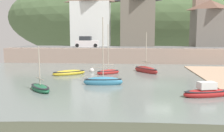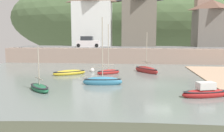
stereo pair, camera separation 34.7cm
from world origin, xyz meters
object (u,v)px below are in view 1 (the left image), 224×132
(waterfront_building_right, at_px, (210,23))
(parked_car_near_slipway, at_px, (87,43))
(waterfront_building_centre, at_px, (137,18))
(dinghy_open_wooden, at_px, (40,88))
(motorboat_with_cabin, at_px, (206,92))
(mooring_buoy, at_px, (92,70))
(rowboat_small_beached, at_px, (69,73))
(sailboat_nearest_shore, at_px, (108,72))
(sailboat_far_left, at_px, (146,70))
(sailboat_white_hull, at_px, (103,81))
(waterfront_building_left, at_px, (91,19))
(church_with_spire, at_px, (201,7))

(waterfront_building_right, xyz_separation_m, parked_car_near_slipway, (-22.90, -4.50, -3.61))
(waterfront_building_centre, distance_m, dinghy_open_wooden, 30.85)
(dinghy_open_wooden, distance_m, motorboat_with_cabin, 13.63)
(waterfront_building_right, distance_m, mooring_buoy, 27.55)
(rowboat_small_beached, xyz_separation_m, sailboat_nearest_shore, (4.58, 0.93, 0.05))
(rowboat_small_beached, height_order, sailboat_far_left, sailboat_far_left)
(rowboat_small_beached, height_order, sailboat_white_hull, sailboat_white_hull)
(waterfront_building_right, xyz_separation_m, mooring_buoy, (-19.78, -18.00, -6.63))
(waterfront_building_left, relative_size, mooring_buoy, 16.86)
(dinghy_open_wooden, distance_m, sailboat_far_left, 14.34)
(sailboat_nearest_shore, bearing_deg, sailboat_white_hull, -120.32)
(sailboat_white_hull, bearing_deg, sailboat_nearest_shore, 85.67)
(sailboat_white_hull, distance_m, parked_car_near_slipway, 22.02)
(church_with_spire, relative_size, mooring_buoy, 25.10)
(dinghy_open_wooden, bearing_deg, sailboat_white_hull, 78.00)
(waterfront_building_right, bearing_deg, sailboat_far_left, -125.89)
(waterfront_building_left, distance_m, rowboat_small_beached, 21.64)
(dinghy_open_wooden, height_order, sailboat_far_left, sailboat_far_left)
(rowboat_small_beached, relative_size, motorboat_with_cabin, 1.01)
(waterfront_building_centre, distance_m, church_with_spire, 13.80)
(church_with_spire, distance_m, sailboat_white_hull, 35.44)
(waterfront_building_right, height_order, motorboat_with_cabin, waterfront_building_right)
(waterfront_building_left, relative_size, sailboat_nearest_shore, 1.69)
(waterfront_building_centre, xyz_separation_m, mooring_buoy, (-6.05, -18.00, -7.69))
(waterfront_building_right, xyz_separation_m, sailboat_far_left, (-12.94, -17.89, -6.49))
(dinghy_open_wooden, bearing_deg, rowboat_small_beached, 135.33)
(dinghy_open_wooden, height_order, parked_car_near_slipway, parked_car_near_slipway)
(waterfront_building_left, bearing_deg, sailboat_far_left, -61.04)
(sailboat_nearest_shore, xyz_separation_m, sailboat_white_hull, (0.12, -6.24, 0.07))
(rowboat_small_beached, height_order, sailboat_nearest_shore, sailboat_nearest_shore)
(waterfront_building_right, bearing_deg, dinghy_open_wooden, -128.24)
(motorboat_with_cabin, relative_size, mooring_buoy, 6.58)
(waterfront_building_right, xyz_separation_m, church_with_spire, (-0.74, 4.00, 3.48))
(sailboat_nearest_shore, bearing_deg, parked_car_near_slipway, 78.31)
(waterfront_building_centre, relative_size, sailboat_far_left, 2.06)
(motorboat_with_cabin, height_order, parked_car_near_slipway, parked_car_near_slipway)
(sailboat_far_left, height_order, mooring_buoy, sailboat_far_left)
(church_with_spire, relative_size, motorboat_with_cabin, 3.81)
(dinghy_open_wooden, bearing_deg, mooring_buoy, 123.45)
(church_with_spire, height_order, sailboat_far_left, church_with_spire)
(waterfront_building_right, height_order, parked_car_near_slipway, waterfront_building_right)
(sailboat_nearest_shore, distance_m, parked_car_near_slipway, 16.10)
(dinghy_open_wooden, bearing_deg, waterfront_building_left, 138.62)
(dinghy_open_wooden, bearing_deg, waterfront_building_centre, 120.87)
(sailboat_far_left, bearing_deg, dinghy_open_wooden, -81.23)
(waterfront_building_right, xyz_separation_m, dinghy_open_wooden, (-22.51, -28.57, -6.57))
(sailboat_nearest_shore, bearing_deg, church_with_spire, 22.88)
(waterfront_building_centre, xyz_separation_m, sailboat_nearest_shore, (-3.83, -19.40, -7.60))
(dinghy_open_wooden, relative_size, sailboat_white_hull, 0.60)
(waterfront_building_centre, height_order, mooring_buoy, waterfront_building_centre)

